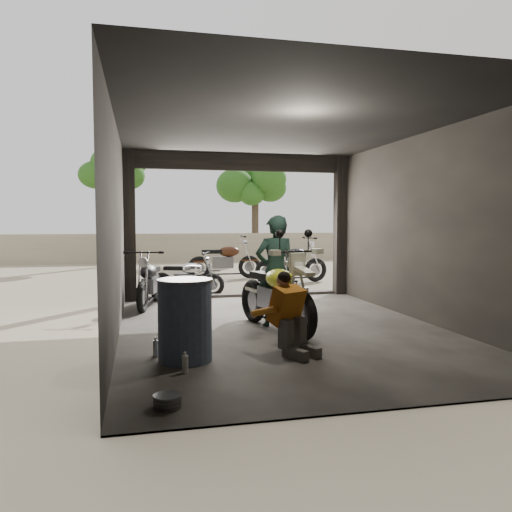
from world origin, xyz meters
name	(u,v)px	position (x,y,z in m)	size (l,w,h in m)	color
ground	(282,330)	(0.00, 0.00, 0.00)	(80.00, 80.00, 0.00)	#7A6D56
garage	(273,248)	(0.00, 0.55, 1.28)	(7.00, 7.13, 3.20)	#2D2B28
boundary_wall	(192,247)	(0.00, 14.00, 0.60)	(18.00, 0.30, 1.20)	gray
tree_left	(117,162)	(-3.00, 12.50, 3.99)	(2.20, 2.20, 5.60)	#382B1E
tree_right	(255,179)	(2.80, 14.00, 3.56)	(2.20, 2.20, 5.00)	#382B1E
main_bike	(275,289)	(-0.12, -0.06, 0.66)	(0.82, 1.99, 1.32)	#EAEDC8
left_bike	(150,279)	(-2.00, 2.59, 0.58)	(0.70, 1.71, 1.15)	black
outside_bike_a	(187,274)	(-1.13, 3.91, 0.51)	(0.62, 1.50, 1.02)	black
outside_bike_b	(225,257)	(0.28, 7.15, 0.65)	(0.79, 1.91, 1.29)	#3D1D0E
outside_bike_c	(292,260)	(1.93, 5.73, 0.64)	(0.78, 1.89, 1.28)	black
rider	(275,271)	(-0.04, 0.26, 0.91)	(0.66, 0.43, 1.82)	black
mechanic	(293,316)	(-0.30, -1.54, 0.52)	(0.53, 0.72, 1.04)	orange
stool	(289,283)	(0.98, 2.88, 0.37)	(0.31, 0.31, 0.44)	black
helmet	(289,275)	(1.01, 2.91, 0.54)	(0.22, 0.23, 0.21)	silver
oil_drum	(185,321)	(-1.65, -1.50, 0.51)	(0.65, 0.65, 1.01)	#3B4B64
sign_post	(357,234)	(2.81, 3.38, 1.41)	(0.71, 0.08, 2.13)	black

